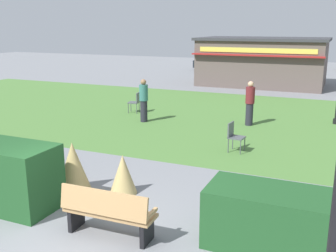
{
  "coord_description": "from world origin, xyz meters",
  "views": [
    {
      "loc": [
        3.99,
        -5.22,
        3.69
      ],
      "look_at": [
        0.17,
        3.53,
        1.29
      ],
      "focal_mm": 42.68,
      "sensor_mm": 36.0,
      "label": 1
    }
  ],
  "objects": [
    {
      "name": "parked_car_center_slot",
      "position": [
        -0.82,
        27.72,
        0.64
      ],
      "size": [
        4.34,
        2.34,
        1.2
      ],
      "color": "#B7BABF",
      "rests_on": "ground_plane"
    },
    {
      "name": "person_strolling",
      "position": [
        0.9,
        9.58,
        0.86
      ],
      "size": [
        0.34,
        0.34,
        1.69
      ],
      "rotation": [
        0.0,
        0.0,
        1.6
      ],
      "color": "#23232D",
      "rests_on": "ground_plane"
    },
    {
      "name": "ornamental_grass_behind_right",
      "position": [
        -1.44,
        1.8,
        0.57
      ],
      "size": [
        0.78,
        0.78,
        1.15
      ],
      "primitive_type": "cone",
      "color": "tan",
      "rests_on": "ground_plane"
    },
    {
      "name": "cafe_chair_west",
      "position": [
        -4.14,
        9.86,
        0.53
      ],
      "size": [
        0.52,
        0.52,
        0.89
      ],
      "color": "#4C5156",
      "rests_on": "ground_plane"
    },
    {
      "name": "person_standing",
      "position": [
        -3.04,
        8.5,
        0.86
      ],
      "size": [
        0.34,
        0.34,
        1.69
      ],
      "rotation": [
        0.0,
        0.0,
        0.6
      ],
      "color": "#23232D",
      "rests_on": "ground_plane"
    },
    {
      "name": "hedge_right",
      "position": [
        3.05,
        1.12,
        0.52
      ],
      "size": [
        2.03,
        1.1,
        1.03
      ],
      "primitive_type": "cube",
      "color": "#1E4C23",
      "rests_on": "ground_plane"
    },
    {
      "name": "ornamental_grass_behind_left",
      "position": [
        -0.31,
        2.1,
        0.46
      ],
      "size": [
        0.63,
        0.63,
        0.91
      ],
      "primitive_type": "cone",
      "color": "tan",
      "rests_on": "ground_plane"
    },
    {
      "name": "lawn_patch",
      "position": [
        0.0,
        10.39,
        0.0
      ],
      "size": [
        36.0,
        12.0,
        0.01
      ],
      "primitive_type": "cube",
      "color": "#4C7A38",
      "rests_on": "ground_plane"
    },
    {
      "name": "parked_car_west_slot",
      "position": [
        -5.66,
        27.71,
        0.64
      ],
      "size": [
        4.29,
        2.23,
        1.2
      ],
      "color": "black",
      "rests_on": "ground_plane"
    },
    {
      "name": "ground_plane",
      "position": [
        0.0,
        0.0,
        0.0
      ],
      "size": [
        80.0,
        80.0,
        0.0
      ],
      "primitive_type": "plane",
      "color": "slate"
    },
    {
      "name": "food_kiosk",
      "position": [
        -0.74,
        20.68,
        1.5
      ],
      "size": [
        7.85,
        5.18,
        2.98
      ],
      "color": "#594C47",
      "rests_on": "ground_plane"
    },
    {
      "name": "cafe_chair_east",
      "position": [
        1.19,
        6.13,
        0.53
      ],
      "size": [
        0.48,
        0.48,
        0.89
      ],
      "color": "#4C5156",
      "rests_on": "ground_plane"
    },
    {
      "name": "park_bench",
      "position": [
        0.42,
        0.3,
        0.48
      ],
      "size": [
        1.71,
        0.57,
        0.95
      ],
      "color": "tan",
      "rests_on": "ground_plane"
    }
  ]
}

